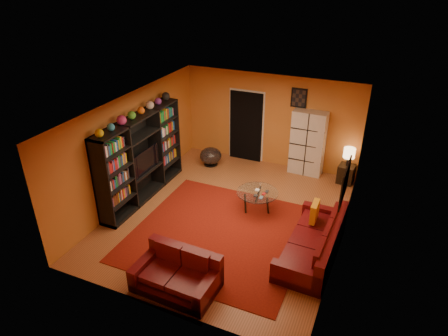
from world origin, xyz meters
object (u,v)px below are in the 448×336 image
at_px(tv, 143,160).
at_px(side_table, 346,174).
at_px(sofa, 316,243).
at_px(loveseat, 178,273).
at_px(entertainment_unit, 141,158).
at_px(coffee_table, 257,194).
at_px(table_lamp, 349,153).
at_px(bowl_chair, 211,156).
at_px(storage_cabinet, 308,143).

distance_m(tv, side_table, 5.28).
height_order(sofa, loveseat, same).
distance_m(entertainment_unit, side_table, 5.32).
bearing_deg(sofa, coffee_table, 148.82).
height_order(loveseat, coffee_table, loveseat).
height_order(sofa, table_lamp, table_lamp).
xyz_separation_m(entertainment_unit, coffee_table, (2.81, 0.49, -0.61)).
xyz_separation_m(sofa, bowl_chair, (-3.61, 2.75, -0.01)).
xyz_separation_m(tv, loveseat, (2.27, -2.39, -0.72)).
bearing_deg(tv, loveseat, -136.46).
bearing_deg(coffee_table, sofa, -33.14).
distance_m(loveseat, coffee_table, 2.95).
bearing_deg(tv, sofa, -97.04).
xyz_separation_m(tv, sofa, (4.37, -0.54, -0.72)).
xyz_separation_m(storage_cabinet, side_table, (1.11, -0.12, -0.64)).
distance_m(entertainment_unit, loveseat, 3.44).
distance_m(entertainment_unit, storage_cabinet, 4.42).
distance_m(entertainment_unit, tv, 0.07).
height_order(tv, coffee_table, tv).
relative_size(bowl_chair, side_table, 1.25).
bearing_deg(bowl_chair, sofa, -37.30).
bearing_deg(table_lamp, loveseat, -113.37).
height_order(tv, sofa, tv).
bearing_deg(sofa, entertainment_unit, 174.67).
xyz_separation_m(loveseat, storage_cabinet, (1.09, 5.22, 0.61)).
xyz_separation_m(coffee_table, side_table, (1.72, 2.19, -0.19)).
bearing_deg(side_table, storage_cabinet, 173.86).
relative_size(entertainment_unit, coffee_table, 3.09).
distance_m(tv, sofa, 4.46).
relative_size(coffee_table, bowl_chair, 1.55).
xyz_separation_m(sofa, side_table, (0.11, 3.25, -0.03)).
height_order(coffee_table, table_lamp, table_lamp).
relative_size(entertainment_unit, storage_cabinet, 1.68).
distance_m(coffee_table, table_lamp, 2.82).
distance_m(entertainment_unit, bowl_chair, 2.45).
bearing_deg(entertainment_unit, table_lamp, 30.64).
xyz_separation_m(entertainment_unit, storage_cabinet, (3.41, 2.80, -0.16)).
relative_size(bowl_chair, table_lamp, 1.27).
relative_size(coffee_table, storage_cabinet, 0.54).
distance_m(storage_cabinet, table_lamp, 1.12).
bearing_deg(storage_cabinet, loveseat, -99.66).
relative_size(sofa, bowl_chair, 3.75).
distance_m(tv, loveseat, 3.38).
relative_size(sofa, storage_cabinet, 1.32).
bearing_deg(entertainment_unit, loveseat, -46.15).
height_order(entertainment_unit, bowl_chair, entertainment_unit).
bearing_deg(loveseat, side_table, -21.26).
height_order(entertainment_unit, tv, entertainment_unit).
relative_size(loveseat, storage_cabinet, 0.85).
bearing_deg(tv, coffee_table, -79.48).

